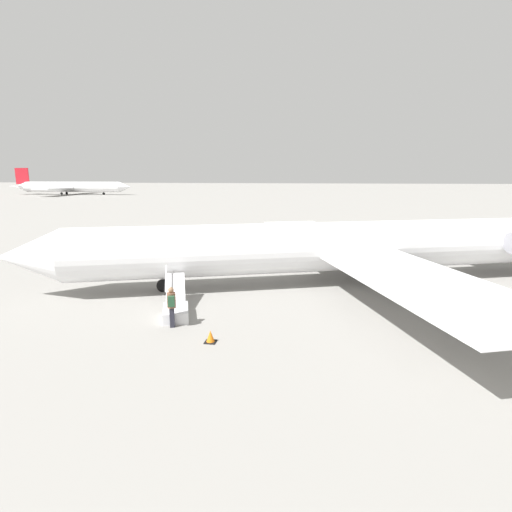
{
  "coord_description": "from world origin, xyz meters",
  "views": [
    {
      "loc": [
        0.51,
        23.31,
        6.32
      ],
      "look_at": [
        3.78,
        2.29,
        2.0
      ],
      "focal_mm": 28.0,
      "sensor_mm": 36.0,
      "label": 1
    }
  ],
  "objects_px": {
    "boarding_stairs": "(176,307)",
    "airplane_taxiing_distant": "(71,187)",
    "airplane_main": "(343,246)",
    "passenger": "(172,304)"
  },
  "relations": [
    {
      "from": "boarding_stairs",
      "to": "airplane_taxiing_distant",
      "type": "bearing_deg",
      "value": 15.72
    },
    {
      "from": "airplane_taxiing_distant",
      "to": "airplane_main",
      "type": "bearing_deg",
      "value": -53.44
    },
    {
      "from": "boarding_stairs",
      "to": "passenger",
      "type": "xyz_separation_m",
      "value": [
        -0.36,
        1.42,
        0.62
      ]
    },
    {
      "from": "airplane_taxiing_distant",
      "to": "passenger",
      "type": "distance_m",
      "value": 130.77
    },
    {
      "from": "airplane_main",
      "to": "boarding_stairs",
      "type": "distance_m",
      "value": 10.67
    },
    {
      "from": "passenger",
      "to": "airplane_main",
      "type": "bearing_deg",
      "value": -61.18
    },
    {
      "from": "airplane_taxiing_distant",
      "to": "boarding_stairs",
      "type": "height_order",
      "value": "airplane_taxiing_distant"
    },
    {
      "from": "airplane_main",
      "to": "airplane_taxiing_distant",
      "type": "distance_m",
      "value": 128.63
    },
    {
      "from": "airplane_taxiing_distant",
      "to": "boarding_stairs",
      "type": "bearing_deg",
      "value": -58.1
    },
    {
      "from": "boarding_stairs",
      "to": "passenger",
      "type": "bearing_deg",
      "value": 174.74
    }
  ]
}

